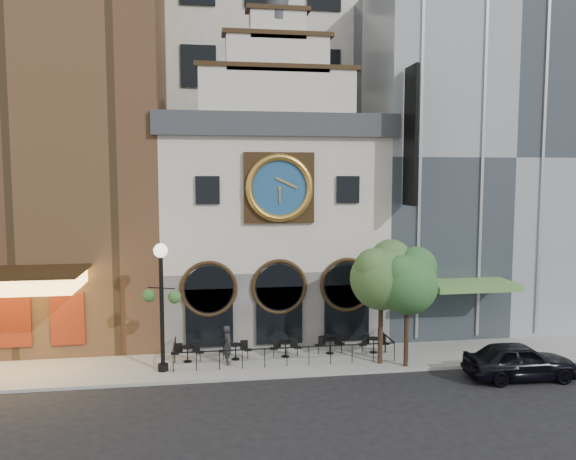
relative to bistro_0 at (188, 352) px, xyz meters
The scene contains 17 objects.
ground 5.37m from the bistro_0, 28.69° to the right, with size 120.00×120.00×0.00m, color black.
sidewalk 4.71m from the bistro_0, ahead, with size 44.00×5.00×0.15m, color gray.
clock_building 9.30m from the bistro_0, 48.35° to the left, with size 12.60×8.78×18.65m.
theater_building 16.36m from the bistro_0, 138.36° to the left, with size 14.00×15.60×25.00m.
retail_building 21.41m from the bistro_0, 22.79° to the left, with size 14.00×14.40×20.00m.
office_tower 26.49m from the bistro_0, 74.97° to the left, with size 20.00×16.00×40.00m, color silver.
cafe_railing 4.68m from the bistro_0, ahead, with size 10.60×2.60×0.90m, color black, non-canonical shape.
bistro_0 is the anchor object (origin of this frame).
bistro_1 2.33m from the bistro_0, ahead, with size 1.58×0.68×0.90m.
bistro_2 4.82m from the bistro_0, ahead, with size 1.58×0.68×0.90m.
bistro_3 7.13m from the bistro_0, ahead, with size 1.58×0.68×0.90m.
bistro_4 9.37m from the bistro_0, ahead, with size 1.58×0.68×0.90m.
car_right 15.46m from the bistro_0, 15.65° to the right, with size 1.99×4.95×1.69m, color black.
pedestrian 2.08m from the bistro_0, 17.55° to the right, with size 0.69×0.45×1.88m, color #222327.
lamppost 3.57m from the bistro_0, 134.55° to the right, with size 1.80×1.11×5.95m.
tree_left 10.16m from the bistro_0, ahead, with size 3.10×2.99×5.97m.
tree_right 11.17m from the bistro_0, 11.64° to the right, with size 2.95×2.84×5.67m.
Camera 1 is at (-3.81, -24.39, 9.13)m, focal length 35.00 mm.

